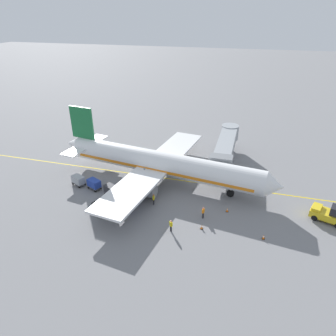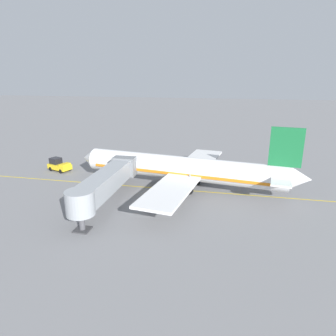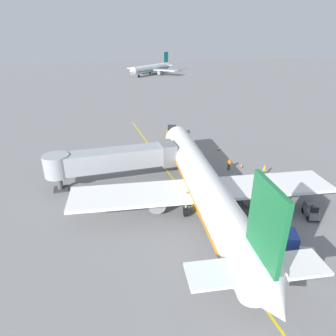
{
  "view_description": "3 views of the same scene",
  "coord_description": "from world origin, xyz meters",
  "px_view_note": "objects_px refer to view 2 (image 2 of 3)",
  "views": [
    {
      "loc": [
        42.03,
        14.14,
        24.76
      ],
      "look_at": [
        3.62,
        3.28,
        3.94
      ],
      "focal_mm": 32.34,
      "sensor_mm": 36.0,
      "label": 1
    },
    {
      "loc": [
        -43.88,
        -5.71,
        17.34
      ],
      "look_at": [
        3.62,
        4.4,
        2.36
      ],
      "focal_mm": 32.18,
      "sensor_mm": 36.0,
      "label": 2
    },
    {
      "loc": [
        -11.58,
        -26.16,
        18.81
      ],
      "look_at": [
        -1.5,
        6.74,
        3.01
      ],
      "focal_mm": 31.31,
      "sensor_mm": 36.0,
      "label": 3
    }
  ],
  "objects_px": {
    "baggage_cart_front": "(206,171)",
    "parked_airliner": "(183,169)",
    "ground_crew_wing_walker": "(184,169)",
    "safety_cone_wing_tip": "(149,165)",
    "pushback_tractor": "(59,165)",
    "ground_crew_marshaller": "(168,161)",
    "baggage_tug_lead": "(204,168)",
    "baggage_cart_second_in_train": "(222,173)",
    "jet_bridge": "(105,182)",
    "ground_crew_loader": "(147,165)",
    "safety_cone_nose_left": "(128,171)",
    "baggage_cart_third_in_train": "(242,176)",
    "safety_cone_nose_right": "(113,163)",
    "baggage_tug_trailing": "(221,166)",
    "baggage_cart_tail_end": "(260,178)"
  },
  "relations": [
    {
      "from": "jet_bridge",
      "to": "baggage_tug_lead",
      "type": "xyz_separation_m",
      "value": [
        18.13,
        -11.81,
        -2.75
      ]
    },
    {
      "from": "baggage_tug_trailing",
      "to": "ground_crew_wing_walker",
      "type": "height_order",
      "value": "ground_crew_wing_walker"
    },
    {
      "from": "baggage_cart_front",
      "to": "baggage_cart_tail_end",
      "type": "relative_size",
      "value": 1.0
    },
    {
      "from": "baggage_cart_front",
      "to": "parked_airliner",
      "type": "bearing_deg",
      "value": 154.56
    },
    {
      "from": "baggage_cart_front",
      "to": "safety_cone_wing_tip",
      "type": "xyz_separation_m",
      "value": [
        3.83,
        11.66,
        -0.66
      ]
    },
    {
      "from": "ground_crew_marshaller",
      "to": "pushback_tractor",
      "type": "bearing_deg",
      "value": 111.68
    },
    {
      "from": "parked_airliner",
      "to": "baggage_tug_lead",
      "type": "height_order",
      "value": "parked_airliner"
    },
    {
      "from": "jet_bridge",
      "to": "ground_crew_marshaller",
      "type": "distance_m",
      "value": 21.62
    },
    {
      "from": "baggage_tug_trailing",
      "to": "ground_crew_marshaller",
      "type": "xyz_separation_m",
      "value": [
        0.94,
        10.52,
        0.24
      ]
    },
    {
      "from": "jet_bridge",
      "to": "safety_cone_nose_left",
      "type": "xyz_separation_m",
      "value": [
        14.85,
        2.07,
        -3.17
      ]
    },
    {
      "from": "pushback_tractor",
      "to": "ground_crew_wing_walker",
      "type": "xyz_separation_m",
      "value": [
        2.66,
        -23.49,
        -0.15
      ]
    },
    {
      "from": "safety_cone_wing_tip",
      "to": "baggage_cart_front",
      "type": "bearing_deg",
      "value": -108.16
    },
    {
      "from": "ground_crew_wing_walker",
      "to": "safety_cone_wing_tip",
      "type": "xyz_separation_m",
      "value": [
        3.55,
        7.6,
        -0.66
      ]
    },
    {
      "from": "baggage_cart_tail_end",
      "to": "ground_crew_loader",
      "type": "height_order",
      "value": "ground_crew_loader"
    },
    {
      "from": "ground_crew_loader",
      "to": "baggage_tug_trailing",
      "type": "bearing_deg",
      "value": -78.07
    },
    {
      "from": "baggage_tug_lead",
      "to": "parked_airliner",
      "type": "bearing_deg",
      "value": 164.19
    },
    {
      "from": "baggage_cart_second_in_train",
      "to": "baggage_cart_third_in_train",
      "type": "bearing_deg",
      "value": -104.68
    },
    {
      "from": "safety_cone_nose_left",
      "to": "baggage_cart_front",
      "type": "bearing_deg",
      "value": -86.81
    },
    {
      "from": "pushback_tractor",
      "to": "baggage_cart_front",
      "type": "relative_size",
      "value": 1.67
    },
    {
      "from": "ground_crew_marshaller",
      "to": "safety_cone_nose_left",
      "type": "distance_m",
      "value": 8.92
    },
    {
      "from": "pushback_tractor",
      "to": "baggage_cart_front",
      "type": "height_order",
      "value": "pushback_tractor"
    },
    {
      "from": "parked_airliner",
      "to": "baggage_tug_trailing",
      "type": "height_order",
      "value": "parked_airliner"
    },
    {
      "from": "baggage_cart_second_in_train",
      "to": "ground_crew_wing_walker",
      "type": "relative_size",
      "value": 1.73
    },
    {
      "from": "baggage_cart_second_in_train",
      "to": "ground_crew_marshaller",
      "type": "bearing_deg",
      "value": 62.06
    },
    {
      "from": "ground_crew_wing_walker",
      "to": "safety_cone_nose_left",
      "type": "height_order",
      "value": "ground_crew_wing_walker"
    },
    {
      "from": "baggage_cart_tail_end",
      "to": "baggage_tug_lead",
      "type": "bearing_deg",
      "value": 66.97
    },
    {
      "from": "parked_airliner",
      "to": "safety_cone_nose_left",
      "type": "relative_size",
      "value": 63.22
    },
    {
      "from": "parked_airliner",
      "to": "baggage_cart_tail_end",
      "type": "xyz_separation_m",
      "value": [
        4.84,
        -12.23,
        -2.24
      ]
    },
    {
      "from": "safety_cone_nose_right",
      "to": "safety_cone_nose_left",
      "type": "bearing_deg",
      "value": -132.83
    },
    {
      "from": "baggage_cart_front",
      "to": "safety_cone_nose_left",
      "type": "distance_m",
      "value": 14.46
    },
    {
      "from": "parked_airliner",
      "to": "safety_cone_wing_tip",
      "type": "xyz_separation_m",
      "value": [
        10.3,
        8.58,
        -2.9
      ]
    },
    {
      "from": "baggage_tug_trailing",
      "to": "baggage_cart_front",
      "type": "distance_m",
      "value": 5.1
    },
    {
      "from": "baggage_tug_lead",
      "to": "safety_cone_wing_tip",
      "type": "height_order",
      "value": "baggage_tug_lead"
    },
    {
      "from": "baggage_tug_trailing",
      "to": "ground_crew_wing_walker",
      "type": "relative_size",
      "value": 1.64
    },
    {
      "from": "baggage_tug_lead",
      "to": "baggage_cart_second_in_train",
      "type": "bearing_deg",
      "value": -130.12
    },
    {
      "from": "baggage_cart_tail_end",
      "to": "ground_crew_wing_walker",
      "type": "height_order",
      "value": "ground_crew_wing_walker"
    },
    {
      "from": "baggage_tug_lead",
      "to": "baggage_cart_second_in_train",
      "type": "height_order",
      "value": "baggage_tug_lead"
    },
    {
      "from": "pushback_tractor",
      "to": "baggage_tug_trailing",
      "type": "relative_size",
      "value": 1.76
    },
    {
      "from": "ground_crew_loader",
      "to": "safety_cone_nose_left",
      "type": "height_order",
      "value": "ground_crew_loader"
    },
    {
      "from": "parked_airliner",
      "to": "baggage_cart_second_in_train",
      "type": "xyz_separation_m",
      "value": [
        6.08,
        -5.96,
        -2.24
      ]
    },
    {
      "from": "pushback_tractor",
      "to": "ground_crew_loader",
      "type": "bearing_deg",
      "value": -76.47
    },
    {
      "from": "pushback_tractor",
      "to": "ground_crew_wing_walker",
      "type": "bearing_deg",
      "value": -83.55
    },
    {
      "from": "safety_cone_nose_right",
      "to": "baggage_cart_second_in_train",
      "type": "bearing_deg",
      "value": -100.46
    },
    {
      "from": "baggage_cart_third_in_train",
      "to": "safety_cone_nose_right",
      "type": "relative_size",
      "value": 4.95
    },
    {
      "from": "jet_bridge",
      "to": "ground_crew_loader",
      "type": "bearing_deg",
      "value": -3.12
    },
    {
      "from": "baggage_tug_lead",
      "to": "ground_crew_loader",
      "type": "xyz_separation_m",
      "value": [
        -0.98,
        10.88,
        0.24
      ]
    },
    {
      "from": "ground_crew_loader",
      "to": "safety_cone_nose_left",
      "type": "bearing_deg",
      "value": 127.56
    },
    {
      "from": "baggage_tug_lead",
      "to": "ground_crew_wing_walker",
      "type": "distance_m",
      "value": 4.16
    },
    {
      "from": "ground_crew_marshaller",
      "to": "baggage_tug_lead",
      "type": "bearing_deg",
      "value": -111.19
    },
    {
      "from": "baggage_tug_lead",
      "to": "ground_crew_marshaller",
      "type": "xyz_separation_m",
      "value": [
        2.9,
        7.48,
        0.24
      ]
    }
  ]
}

